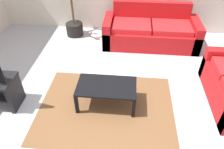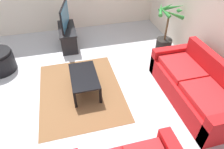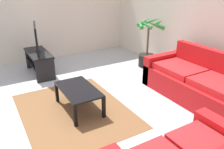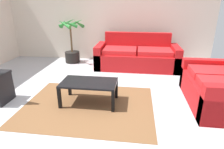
{
  "view_description": "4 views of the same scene",
  "coord_description": "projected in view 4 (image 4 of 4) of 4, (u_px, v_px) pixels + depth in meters",
  "views": [
    {
      "loc": [
        0.41,
        -2.29,
        2.63
      ],
      "look_at": [
        0.15,
        0.39,
        0.48
      ],
      "focal_mm": 34.17,
      "sensor_mm": 36.0,
      "label": 1
    },
    {
      "loc": [
        3.27,
        -0.03,
        2.96
      ],
      "look_at": [
        0.42,
        0.71,
        0.59
      ],
      "focal_mm": 32.01,
      "sensor_mm": 36.0,
      "label": 2
    },
    {
      "loc": [
        3.33,
        -1.04,
        2.09
      ],
      "look_at": [
        0.38,
        0.7,
        0.66
      ],
      "focal_mm": 36.36,
      "sensor_mm": 36.0,
      "label": 3
    },
    {
      "loc": [
        0.87,
        -2.72,
        1.67
      ],
      "look_at": [
        0.43,
        0.55,
        0.42
      ],
      "focal_mm": 30.73,
      "sensor_mm": 36.0,
      "label": 4
    }
  ],
  "objects": [
    {
      "name": "coffee_table",
      "position": [
        89.0,
        85.0,
        3.28
      ],
      "size": [
        0.94,
        0.54,
        0.4
      ],
      "color": "black",
      "rests_on": "ground"
    },
    {
      "name": "couch_loveseat",
      "position": [
        218.0,
        88.0,
        3.27
      ],
      "size": [
        0.9,
        1.49,
        0.9
      ],
      "color": "red",
      "rests_on": "ground"
    },
    {
      "name": "potted_palm",
      "position": [
        72.0,
        46.0,
        5.54
      ],
      "size": [
        0.74,
        0.72,
        1.27
      ],
      "color": "black",
      "rests_on": "ground"
    },
    {
      "name": "couch_main",
      "position": [
        137.0,
        57.0,
        5.13
      ],
      "size": [
        2.16,
        0.9,
        0.9
      ],
      "color": "red",
      "rests_on": "ground"
    },
    {
      "name": "wall_back",
      "position": [
        108.0,
        14.0,
        5.53
      ],
      "size": [
        6.0,
        0.06,
        2.7
      ],
      "primitive_type": "cube",
      "color": "beige",
      "rests_on": "ground"
    },
    {
      "name": "area_rug",
      "position": [
        88.0,
        105.0,
        3.31
      ],
      "size": [
        2.2,
        1.7,
        0.01
      ],
      "primitive_type": "cube",
      "color": "brown",
      "rests_on": "ground"
    },
    {
      "name": "ground_plane",
      "position": [
        82.0,
        108.0,
        3.22
      ],
      "size": [
        6.6,
        6.6,
        0.0
      ],
      "primitive_type": "plane",
      "color": "#B2B2B7"
    }
  ]
}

